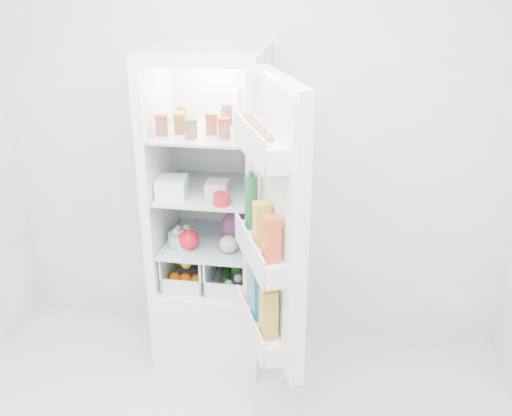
% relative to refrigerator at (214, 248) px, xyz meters
% --- Properties ---
extents(room_walls, '(3.02, 3.02, 2.61)m').
position_rel_refrigerator_xyz_m(room_walls, '(0.20, -1.25, 0.93)').
color(room_walls, beige).
rests_on(room_walls, ground).
extents(refrigerator, '(0.60, 0.60, 1.80)m').
position_rel_refrigerator_xyz_m(refrigerator, '(0.00, 0.00, 0.00)').
color(refrigerator, white).
rests_on(refrigerator, ground).
extents(shelf_low, '(0.49, 0.53, 0.01)m').
position_rel_refrigerator_xyz_m(shelf_low, '(-0.00, -0.06, 0.07)').
color(shelf_low, '#ACC1CA').
rests_on(shelf_low, refrigerator).
extents(shelf_mid, '(0.49, 0.53, 0.02)m').
position_rel_refrigerator_xyz_m(shelf_mid, '(-0.00, -0.06, 0.38)').
color(shelf_mid, '#ACC1CA').
rests_on(shelf_mid, refrigerator).
extents(shelf_top, '(0.49, 0.53, 0.02)m').
position_rel_refrigerator_xyz_m(shelf_top, '(-0.00, -0.06, 0.71)').
color(shelf_top, '#ACC1CA').
rests_on(shelf_top, refrigerator).
extents(crisper_left, '(0.23, 0.46, 0.22)m').
position_rel_refrigerator_xyz_m(crisper_left, '(-0.12, -0.06, -0.06)').
color(crisper_left, silver).
rests_on(crisper_left, refrigerator).
extents(crisper_right, '(0.23, 0.46, 0.22)m').
position_rel_refrigerator_xyz_m(crisper_right, '(0.12, -0.06, -0.06)').
color(crisper_right, silver).
rests_on(crisper_right, refrigerator).
extents(condiment_jars, '(0.46, 0.34, 0.08)m').
position_rel_refrigerator_xyz_m(condiment_jars, '(-0.01, -0.12, 0.76)').
color(condiment_jars, '#B21919').
rests_on(condiment_jars, shelf_top).
extents(squeeze_bottle, '(0.06, 0.06, 0.20)m').
position_rel_refrigerator_xyz_m(squeeze_bottle, '(0.15, 0.05, 0.82)').
color(squeeze_bottle, white).
rests_on(squeeze_bottle, shelf_top).
extents(tub_white, '(0.17, 0.17, 0.10)m').
position_rel_refrigerator_xyz_m(tub_white, '(-0.17, -0.19, 0.44)').
color(tub_white, white).
rests_on(tub_white, shelf_mid).
extents(tub_cream, '(0.12, 0.12, 0.07)m').
position_rel_refrigerator_xyz_m(tub_cream, '(0.06, -0.12, 0.43)').
color(tub_cream, silver).
rests_on(tub_cream, shelf_mid).
extents(tin_red, '(0.10, 0.10, 0.06)m').
position_rel_refrigerator_xyz_m(tin_red, '(0.11, -0.27, 0.42)').
color(tin_red, red).
rests_on(tin_red, shelf_mid).
extents(red_cabbage, '(0.17, 0.17, 0.17)m').
position_rel_refrigerator_xyz_m(red_cabbage, '(0.14, -0.03, 0.17)').
color(red_cabbage, '#591F5B').
rests_on(red_cabbage, shelf_low).
extents(bell_pepper, '(0.11, 0.11, 0.11)m').
position_rel_refrigerator_xyz_m(bell_pepper, '(-0.10, -0.19, 0.14)').
color(bell_pepper, red).
rests_on(bell_pepper, shelf_low).
extents(mushroom_bowl, '(0.17, 0.17, 0.07)m').
position_rel_refrigerator_xyz_m(mushroom_bowl, '(-0.14, -0.15, 0.12)').
color(mushroom_bowl, '#88B8CB').
rests_on(mushroom_bowl, shelf_low).
extents(salad_bag, '(0.10, 0.10, 0.10)m').
position_rel_refrigerator_xyz_m(salad_bag, '(0.13, -0.20, 0.13)').
color(salad_bag, '#AAC292').
rests_on(salad_bag, shelf_low).
extents(citrus_pile, '(0.20, 0.31, 0.16)m').
position_rel_refrigerator_xyz_m(citrus_pile, '(-0.12, -0.08, -0.08)').
color(citrus_pile, '#F1590C').
rests_on(citrus_pile, refrigerator).
extents(veg_pile, '(0.16, 0.30, 0.10)m').
position_rel_refrigerator_xyz_m(veg_pile, '(0.13, -0.06, -0.10)').
color(veg_pile, '#1B4B19').
rests_on(veg_pile, refrigerator).
extents(fridge_door, '(0.38, 0.57, 1.30)m').
position_rel_refrigerator_xyz_m(fridge_door, '(0.42, -0.61, 0.43)').
color(fridge_door, white).
rests_on(fridge_door, refrigerator).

